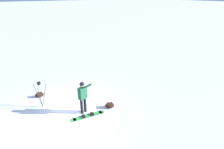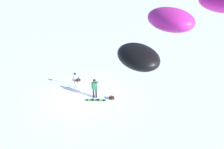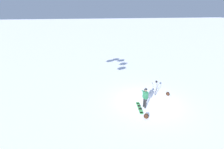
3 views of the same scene
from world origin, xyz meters
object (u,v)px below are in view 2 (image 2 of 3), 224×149
object	(u,v)px
gear_bag_large	(78,80)
camera_tripod	(75,78)
traction_kite	(217,25)
gear_bag_small	(112,98)
snowboarder	(95,86)
snowboard	(95,100)

from	to	relation	value
gear_bag_large	camera_tripod	size ratio (longest dim) A/B	0.37
traction_kite	gear_bag_small	world-z (taller)	traction_kite
traction_kite	gear_bag_large	size ratio (longest dim) A/B	8.68
snowboarder	snowboard	size ratio (longest dim) A/B	0.99
snowboarder	gear_bag_small	size ratio (longest dim) A/B	2.89
traction_kite	gear_bag_small	size ratio (longest dim) A/B	7.89
gear_bag_small	camera_tripod	bearing A→B (deg)	-126.21
snowboard	traction_kite	size ratio (longest dim) A/B	0.37
snowboarder	snowboard	xyz separation A→B (m)	(0.40, 0.01, -1.02)
traction_kite	camera_tripod	distance (m)	14.36
snowboard	snowboarder	bearing A→B (deg)	-179.22
snowboard	gear_bag_small	distance (m)	1.31
traction_kite	camera_tripod	world-z (taller)	traction_kite
snowboard	gear_bag_small	world-z (taller)	gear_bag_small
snowboarder	camera_tripod	size ratio (longest dim) A/B	1.18
gear_bag_large	gear_bag_small	xyz separation A→B (m)	(3.28, 2.70, -0.01)
gear_bag_large	gear_bag_small	bearing A→B (deg)	39.50
traction_kite	gear_bag_large	xyz separation A→B (m)	(-12.84, -3.84, -8.24)
traction_kite	gear_bag_large	world-z (taller)	traction_kite
snowboard	gear_bag_large	distance (m)	3.56
traction_kite	gear_bag_large	distance (m)	15.73
snowboard	camera_tripod	xyz separation A→B (m)	(-2.11, -1.58, 1.02)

